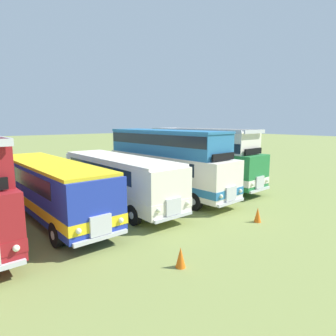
{
  "coord_description": "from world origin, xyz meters",
  "views": [
    {
      "loc": [
        -8.38,
        -15.39,
        5.05
      ],
      "look_at": [
        4.45,
        0.53,
        1.77
      ],
      "focal_mm": 30.96,
      "sensor_mm": 36.0,
      "label": 1
    }
  ],
  "objects_px": {
    "bus_third_in_row": "(118,177)",
    "cone_near_end": "(181,257)",
    "bus_fourth_in_row": "(167,160)",
    "cone_mid_row": "(258,215)",
    "bus_fifth_in_row": "(202,157)",
    "bus_second_in_row": "(50,185)"
  },
  "relations": [
    {
      "from": "bus_fifth_in_row",
      "to": "cone_mid_row",
      "type": "xyz_separation_m",
      "value": [
        -3.74,
        -7.65,
        -1.98
      ]
    },
    {
      "from": "bus_third_in_row",
      "to": "bus_fourth_in_row",
      "type": "bearing_deg",
      "value": 2.84
    },
    {
      "from": "bus_second_in_row",
      "to": "bus_third_in_row",
      "type": "relative_size",
      "value": 1.09
    },
    {
      "from": "bus_second_in_row",
      "to": "cone_near_end",
      "type": "height_order",
      "value": "bus_second_in_row"
    },
    {
      "from": "bus_third_in_row",
      "to": "bus_fourth_in_row",
      "type": "xyz_separation_m",
      "value": [
        3.87,
        0.19,
        0.72
      ]
    },
    {
      "from": "bus_fourth_in_row",
      "to": "cone_mid_row",
      "type": "bearing_deg",
      "value": -88.86
    },
    {
      "from": "bus_fifth_in_row",
      "to": "cone_near_end",
      "type": "xyz_separation_m",
      "value": [
        -9.84,
        -8.68,
        -1.98
      ]
    },
    {
      "from": "bus_fourth_in_row",
      "to": "bus_fifth_in_row",
      "type": "xyz_separation_m",
      "value": [
        3.88,
        0.44,
        -0.12
      ]
    },
    {
      "from": "bus_second_in_row",
      "to": "bus_third_in_row",
      "type": "height_order",
      "value": "same"
    },
    {
      "from": "bus_third_in_row",
      "to": "cone_near_end",
      "type": "height_order",
      "value": "bus_third_in_row"
    },
    {
      "from": "bus_fifth_in_row",
      "to": "cone_mid_row",
      "type": "relative_size",
      "value": 13.53
    },
    {
      "from": "bus_fourth_in_row",
      "to": "bus_third_in_row",
      "type": "bearing_deg",
      "value": -177.16
    },
    {
      "from": "bus_fourth_in_row",
      "to": "cone_mid_row",
      "type": "relative_size",
      "value": 14.32
    },
    {
      "from": "bus_fourth_in_row",
      "to": "cone_near_end",
      "type": "relative_size",
      "value": 14.39
    },
    {
      "from": "bus_third_in_row",
      "to": "cone_near_end",
      "type": "bearing_deg",
      "value": -104.54
    },
    {
      "from": "bus_fourth_in_row",
      "to": "cone_near_end",
      "type": "height_order",
      "value": "bus_fourth_in_row"
    },
    {
      "from": "bus_fourth_in_row",
      "to": "cone_near_end",
      "type": "bearing_deg",
      "value": -125.88
    },
    {
      "from": "bus_third_in_row",
      "to": "cone_near_end",
      "type": "distance_m",
      "value": 8.43
    },
    {
      "from": "bus_third_in_row",
      "to": "cone_near_end",
      "type": "xyz_separation_m",
      "value": [
        -2.09,
        -8.05,
        -1.38
      ]
    },
    {
      "from": "bus_second_in_row",
      "to": "bus_third_in_row",
      "type": "xyz_separation_m",
      "value": [
        3.88,
        -0.31,
        -0.0
      ]
    },
    {
      "from": "bus_second_in_row",
      "to": "bus_fourth_in_row",
      "type": "height_order",
      "value": "bus_fourth_in_row"
    },
    {
      "from": "bus_third_in_row",
      "to": "bus_fifth_in_row",
      "type": "distance_m",
      "value": 7.8
    }
  ]
}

